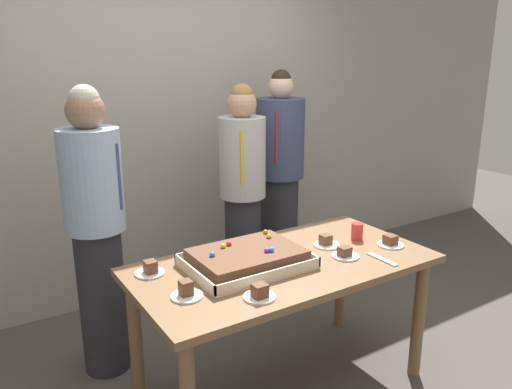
% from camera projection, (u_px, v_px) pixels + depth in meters
% --- Properties ---
extents(ground_plane, '(12.00, 12.00, 0.00)m').
position_uv_depth(ground_plane, '(282.00, 386.00, 2.88)').
color(ground_plane, '#4C4742').
extents(interior_back_panel, '(8.00, 0.12, 3.00)m').
position_uv_depth(interior_back_panel, '(162.00, 101.00, 3.76)').
color(interior_back_panel, '#9E998E').
rests_on(interior_back_panel, ground_plane).
extents(party_table, '(1.62, 0.82, 0.77)m').
position_uv_depth(party_table, '(283.00, 279.00, 2.69)').
color(party_table, brown).
rests_on(party_table, ground_plane).
extents(sheet_cake, '(0.62, 0.45, 0.12)m').
position_uv_depth(sheet_cake, '(247.00, 259.00, 2.59)').
color(sheet_cake, beige).
rests_on(sheet_cake, party_table).
extents(plated_slice_near_left, '(0.15, 0.15, 0.08)m').
position_uv_depth(plated_slice_near_left, '(186.00, 292.00, 2.27)').
color(plated_slice_near_left, white).
rests_on(plated_slice_near_left, party_table).
extents(plated_slice_near_right, '(0.15, 0.15, 0.06)m').
position_uv_depth(plated_slice_near_right, '(345.00, 254.00, 2.72)').
color(plated_slice_near_right, white).
rests_on(plated_slice_near_right, party_table).
extents(plated_slice_far_left, '(0.15, 0.15, 0.07)m').
position_uv_depth(plated_slice_far_left, '(326.00, 243.00, 2.88)').
color(plated_slice_far_left, white).
rests_on(plated_slice_far_left, party_table).
extents(plated_slice_far_right, '(0.15, 0.15, 0.07)m').
position_uv_depth(plated_slice_far_right, '(150.00, 270.00, 2.51)').
color(plated_slice_far_right, white).
rests_on(plated_slice_far_right, party_table).
extents(plated_slice_center_front, '(0.15, 0.15, 0.06)m').
position_uv_depth(plated_slice_center_front, '(391.00, 242.00, 2.88)').
color(plated_slice_center_front, white).
rests_on(plated_slice_center_front, party_table).
extents(plated_slice_center_back, '(0.15, 0.15, 0.07)m').
position_uv_depth(plated_slice_center_back, '(260.00, 294.00, 2.26)').
color(plated_slice_center_back, white).
rests_on(plated_slice_center_back, party_table).
extents(drink_cup_nearest, '(0.07, 0.07, 0.10)m').
position_uv_depth(drink_cup_nearest, '(357.00, 231.00, 2.97)').
color(drink_cup_nearest, red).
rests_on(drink_cup_nearest, party_table).
extents(cake_server_utensil, '(0.03, 0.20, 0.01)m').
position_uv_depth(cake_server_utensil, '(382.00, 259.00, 2.68)').
color(cake_server_utensil, silver).
rests_on(cake_server_utensil, party_table).
extents(person_serving_front, '(0.32, 0.32, 1.66)m').
position_uv_depth(person_serving_front, '(243.00, 198.00, 3.51)').
color(person_serving_front, '#28282D').
rests_on(person_serving_front, ground_plane).
extents(person_green_shirt_behind, '(0.37, 0.37, 1.73)m').
position_uv_depth(person_green_shirt_behind, '(280.00, 179.00, 3.93)').
color(person_green_shirt_behind, '#28282D').
rests_on(person_green_shirt_behind, ground_plane).
extents(person_striped_tie_right, '(0.33, 0.33, 1.69)m').
position_uv_depth(person_striped_tie_right, '(96.00, 230.00, 2.82)').
color(person_striped_tie_right, '#28282D').
rests_on(person_striped_tie_right, ground_plane).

